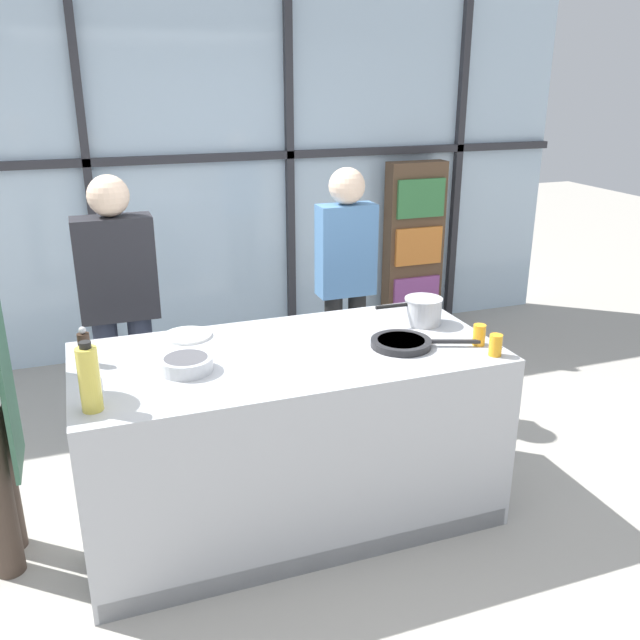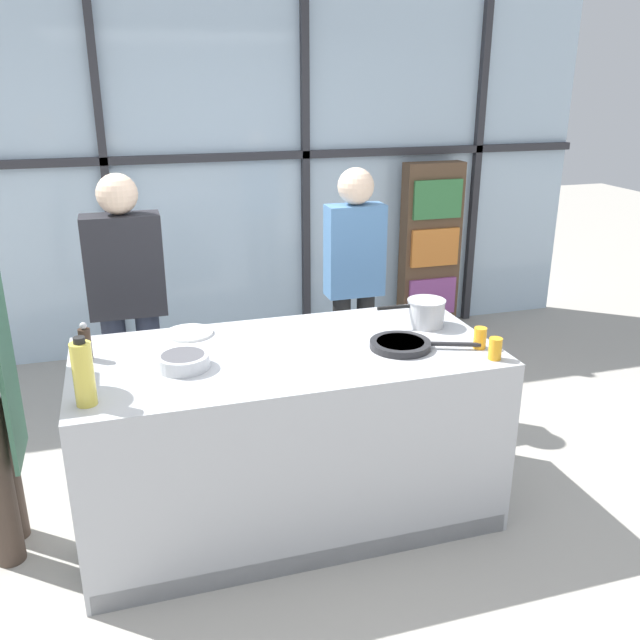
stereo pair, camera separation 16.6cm
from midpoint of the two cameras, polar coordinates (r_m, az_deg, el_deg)
ground_plane at (r=3.67m, az=-3.81°, el=-15.77°), size 18.00×18.00×0.00m
back_window_wall at (r=5.43m, az=-11.54°, el=11.81°), size 6.40×0.10×2.80m
bookshelf at (r=5.94m, az=7.12°, el=6.11°), size 0.51×0.19×1.46m
demo_island at (r=3.42m, az=-3.95°, el=-9.65°), size 2.00×0.95×0.90m
spectator_far_left at (r=4.07m, az=-17.67°, el=1.65°), size 0.44×0.23×1.63m
spectator_center_left at (r=4.33m, az=1.08°, el=3.89°), size 0.37×0.23×1.61m
frying_pan at (r=3.28m, az=5.55°, el=-1.92°), size 0.51×0.29×0.04m
saucepan at (r=3.58m, az=7.34°, el=0.82°), size 0.37×0.20×0.14m
white_plate at (r=3.47m, az=-12.46°, el=-1.29°), size 0.24×0.24×0.01m
mixing_bowl at (r=3.07m, az=-12.73°, el=-3.61°), size 0.24×0.24×0.06m
oil_bottle at (r=2.79m, az=-20.48°, el=-4.66°), size 0.08×0.08×0.29m
pepper_grinder at (r=3.25m, az=-20.61°, el=-2.21°), size 0.05×0.05×0.18m
juice_glass_near at (r=3.24m, az=13.16°, el=-2.09°), size 0.06×0.06×0.10m
juice_glass_far at (r=3.35m, az=11.89°, el=-1.25°), size 0.06×0.06×0.10m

